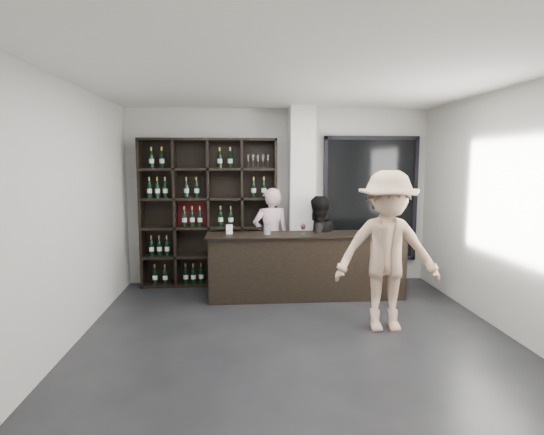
{
  "coord_description": "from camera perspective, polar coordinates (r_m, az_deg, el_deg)",
  "views": [
    {
      "loc": [
        -0.61,
        -4.82,
        2.03
      ],
      "look_at": [
        -0.22,
        1.1,
        1.3
      ],
      "focal_mm": 30.0,
      "sensor_mm": 36.0,
      "label": 1
    }
  ],
  "objects": [
    {
      "name": "floor",
      "position": [
        5.27,
        3.31,
        -15.69
      ],
      "size": [
        5.0,
        5.5,
        0.01
      ],
      "primitive_type": "cube",
      "color": "black",
      "rests_on": "ground"
    },
    {
      "name": "wine_shelf",
      "position": [
        7.46,
        -7.9,
        0.58
      ],
      "size": [
        2.2,
        0.35,
        2.4
      ],
      "primitive_type": null,
      "color": "black",
      "rests_on": "floor"
    },
    {
      "name": "structural_column",
      "position": [
        7.38,
        3.72,
        2.52
      ],
      "size": [
        0.4,
        0.4,
        2.9
      ],
      "primitive_type": "cube",
      "color": "silver",
      "rests_on": "floor"
    },
    {
      "name": "glass_panel",
      "position": [
        7.85,
        12.23,
        2.28
      ],
      "size": [
        1.6,
        0.08,
        2.1
      ],
      "color": "black",
      "rests_on": "floor"
    },
    {
      "name": "tasting_counter",
      "position": [
        6.82,
        4.33,
        -6.05
      ],
      "size": [
        2.96,
        0.62,
        0.97
      ],
      "rotation": [
        0.0,
        0.0,
        0.01
      ],
      "color": "black",
      "rests_on": "floor"
    },
    {
      "name": "taster_pink",
      "position": [
        7.34,
        -0.13,
        -2.55
      ],
      "size": [
        0.63,
        0.45,
        1.61
      ],
      "primitive_type": "imported",
      "rotation": [
        0.0,
        0.0,
        3.26
      ],
      "color": "beige",
      "rests_on": "floor"
    },
    {
      "name": "taster_black",
      "position": [
        7.09,
        5.66,
        -3.37
      ],
      "size": [
        0.9,
        0.82,
        1.51
      ],
      "primitive_type": "imported",
      "rotation": [
        0.0,
        0.0,
        3.56
      ],
      "color": "black",
      "rests_on": "floor"
    },
    {
      "name": "customer",
      "position": [
        5.61,
        14.27,
        -4.14
      ],
      "size": [
        1.3,
        0.81,
        1.93
      ],
      "primitive_type": "imported",
      "rotation": [
        0.0,
        0.0,
        -0.08
      ],
      "color": "tan",
      "rests_on": "floor"
    },
    {
      "name": "wine_glass",
      "position": [
        6.64,
        3.93,
        -1.39
      ],
      "size": [
        0.08,
        0.08,
        0.18
      ],
      "primitive_type": null,
      "rotation": [
        0.0,
        0.0,
        0.05
      ],
      "color": "white",
      "rests_on": "tasting_counter"
    },
    {
      "name": "spit_cup",
      "position": [
        6.63,
        -0.59,
        -1.58
      ],
      "size": [
        0.11,
        0.11,
        0.13
      ],
      "primitive_type": "cylinder",
      "rotation": [
        0.0,
        0.0,
        0.16
      ],
      "color": "silver",
      "rests_on": "tasting_counter"
    },
    {
      "name": "napkin_stack",
      "position": [
        6.97,
        12.11,
        -1.78
      ],
      "size": [
        0.13,
        0.13,
        0.02
      ],
      "primitive_type": "cube",
      "rotation": [
        0.0,
        0.0,
        -0.14
      ],
      "color": "white",
      "rests_on": "tasting_counter"
    },
    {
      "name": "card_stand",
      "position": [
        6.7,
        -5.39,
        -1.5
      ],
      "size": [
        0.1,
        0.06,
        0.14
      ],
      "primitive_type": "cube",
      "rotation": [
        0.0,
        0.0,
        0.13
      ],
      "color": "white",
      "rests_on": "tasting_counter"
    }
  ]
}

